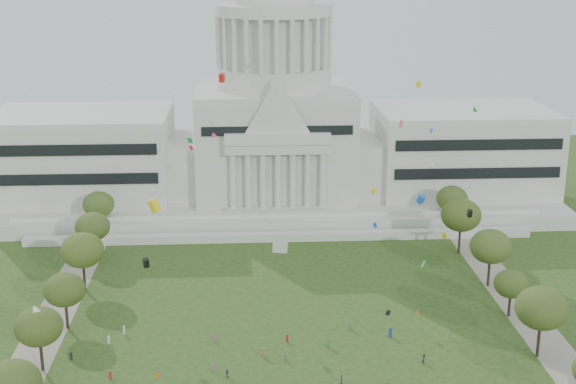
# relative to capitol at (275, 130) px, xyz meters

# --- Properties ---
(capitol) EXTENTS (160.00, 64.50, 91.30)m
(capitol) POSITION_rel_capitol_xyz_m (0.00, 0.00, 0.00)
(capitol) COLOR silver
(capitol) RESTS_ON ground
(path_left) EXTENTS (8.00, 160.00, 0.04)m
(path_left) POSITION_rel_capitol_xyz_m (-48.00, -83.59, -22.28)
(path_left) COLOR gray
(path_left) RESTS_ON ground
(path_right) EXTENTS (8.00, 160.00, 0.04)m
(path_right) POSITION_rel_capitol_xyz_m (48.00, -83.59, -22.28)
(path_right) COLOR gray
(path_right) RESTS_ON ground
(row_tree_l_1) EXTENTS (8.86, 8.86, 12.59)m
(row_tree_l_1) POSITION_rel_capitol_xyz_m (-44.07, -116.55, -13.34)
(row_tree_l_1) COLOR black
(row_tree_l_1) RESTS_ON ground
(row_tree_l_2) EXTENTS (8.42, 8.42, 11.97)m
(row_tree_l_2) POSITION_rel_capitol_xyz_m (-45.04, -96.29, -13.79)
(row_tree_l_2) COLOR black
(row_tree_l_2) RESTS_ON ground
(row_tree_r_2) EXTENTS (9.55, 9.55, 13.58)m
(row_tree_r_2) POSITION_rel_capitol_xyz_m (44.17, -96.15, -12.64)
(row_tree_r_2) COLOR black
(row_tree_r_2) RESTS_ON ground
(row_tree_l_3) EXTENTS (8.12, 8.12, 11.55)m
(row_tree_l_3) POSITION_rel_capitol_xyz_m (-44.09, -79.67, -14.09)
(row_tree_l_3) COLOR black
(row_tree_l_3) RESTS_ON ground
(row_tree_r_3) EXTENTS (7.01, 7.01, 9.98)m
(row_tree_r_3) POSITION_rel_capitol_xyz_m (44.40, -79.10, -15.21)
(row_tree_r_3) COLOR black
(row_tree_r_3) RESTS_ON ground
(row_tree_l_4) EXTENTS (9.29, 9.29, 13.21)m
(row_tree_l_4) POSITION_rel_capitol_xyz_m (-44.08, -61.17, -12.90)
(row_tree_l_4) COLOR black
(row_tree_l_4) RESTS_ON ground
(row_tree_r_4) EXTENTS (9.19, 9.19, 13.06)m
(row_tree_r_4) POSITION_rel_capitol_xyz_m (44.76, -63.55, -13.01)
(row_tree_r_4) COLOR black
(row_tree_r_4) RESTS_ON ground
(row_tree_l_5) EXTENTS (8.33, 8.33, 11.85)m
(row_tree_l_5) POSITION_rel_capitol_xyz_m (-45.22, -42.58, -13.88)
(row_tree_l_5) COLOR black
(row_tree_l_5) RESTS_ON ground
(row_tree_r_5) EXTENTS (9.82, 9.82, 13.96)m
(row_tree_r_5) POSITION_rel_capitol_xyz_m (43.49, -43.40, -12.37)
(row_tree_r_5) COLOR black
(row_tree_r_5) RESTS_ON ground
(row_tree_l_6) EXTENTS (8.19, 8.19, 11.64)m
(row_tree_l_6) POSITION_rel_capitol_xyz_m (-46.87, -24.45, -14.02)
(row_tree_l_6) COLOR black
(row_tree_l_6) RESTS_ON ground
(row_tree_r_6) EXTENTS (8.42, 8.42, 11.97)m
(row_tree_r_6) POSITION_rel_capitol_xyz_m (45.96, -25.46, -13.79)
(row_tree_r_6) COLOR black
(row_tree_r_6) RESTS_ON ground
(person_2) EXTENTS (1.08, 1.08, 1.94)m
(person_2) POSITION_rel_capitol_xyz_m (22.92, -97.63, -21.32)
(person_2) COLOR #4C4C51
(person_2) RESTS_ON ground
(person_4) EXTENTS (0.66, 1.08, 1.76)m
(person_4) POSITION_rel_capitol_xyz_m (7.23, -103.75, -21.42)
(person_4) COLOR #994C8C
(person_4) RESTS_ON ground
(person_8) EXTENTS (0.83, 0.60, 1.56)m
(person_8) POSITION_rel_capitol_xyz_m (-12.45, -100.59, -21.51)
(person_8) COLOR #4C4C51
(person_8) RESTS_ON ground
(distant_crowd) EXTENTS (62.51, 36.00, 1.93)m
(distant_crowd) POSITION_rel_capitol_xyz_m (-11.61, -101.39, -21.43)
(distant_crowd) COLOR #33723F
(distant_crowd) RESTS_ON ground
(kite_swarm) EXTENTS (88.28, 105.80, 65.64)m
(kite_swarm) POSITION_rel_capitol_xyz_m (4.68, -103.24, 6.52)
(kite_swarm) COLOR blue
(kite_swarm) RESTS_ON ground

